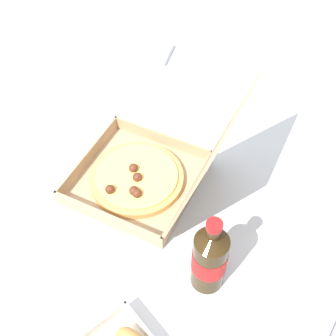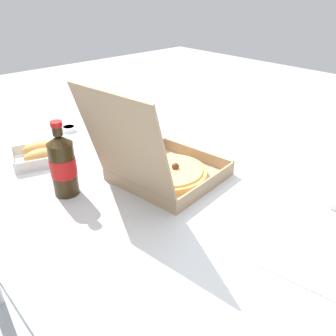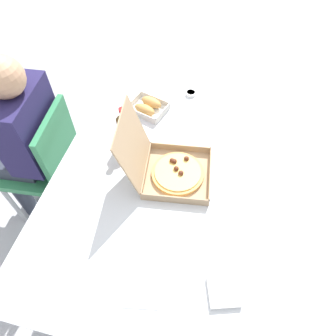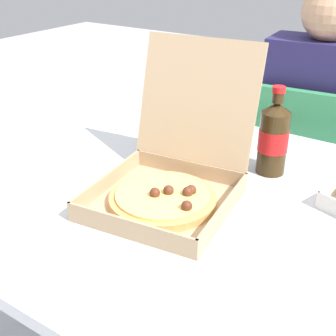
{
  "view_description": "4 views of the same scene",
  "coord_description": "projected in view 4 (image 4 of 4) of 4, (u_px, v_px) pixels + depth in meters",
  "views": [
    {
      "loc": [
        0.58,
        0.38,
        1.65
      ],
      "look_at": [
        -0.01,
        -0.01,
        0.79
      ],
      "focal_mm": 48.55,
      "sensor_mm": 36.0,
      "label": 1
    },
    {
      "loc": [
        -0.67,
        0.57,
        1.28
      ],
      "look_at": [
        -0.01,
        -0.04,
        0.78
      ],
      "focal_mm": 36.85,
      "sensor_mm": 36.0,
      "label": 2
    },
    {
      "loc": [
        -0.78,
        -0.23,
        1.88
      ],
      "look_at": [
        0.03,
        -0.04,
        0.77
      ],
      "focal_mm": 33.04,
      "sensor_mm": 36.0,
      "label": 3
    },
    {
      "loc": [
        0.52,
        -0.8,
        1.26
      ],
      "look_at": [
        0.01,
        -0.03,
        0.79
      ],
      "focal_mm": 48.55,
      "sensor_mm": 36.0,
      "label": 4
    }
  ],
  "objects": [
    {
      "name": "dining_table",
      "position": [
        173.0,
        211.0,
        1.12
      ],
      "size": [
        1.41,
        0.95,
        0.73
      ],
      "color": "silver",
      "rests_on": "ground_plane"
    },
    {
      "name": "chair",
      "position": [
        306.0,
        176.0,
        1.67
      ],
      "size": [
        0.43,
        0.43,
        0.83
      ],
      "color": "#338451",
      "rests_on": "ground_plane"
    },
    {
      "name": "diner_person",
      "position": [
        318.0,
        118.0,
        1.62
      ],
      "size": [
        0.37,
        0.43,
        1.15
      ],
      "color": "#333847",
      "rests_on": "ground_plane"
    },
    {
      "name": "pizza_box_open",
      "position": [
        170.0,
        179.0,
        1.02
      ],
      "size": [
        0.34,
        0.41,
        0.33
      ],
      "color": "tan",
      "rests_on": "dining_table"
    },
    {
      "name": "cola_bottle",
      "position": [
        273.0,
        138.0,
        1.12
      ],
      "size": [
        0.07,
        0.07,
        0.22
      ],
      "color": "#33230F",
      "rests_on": "dining_table"
    },
    {
      "name": "paper_menu",
      "position": [
        28.0,
        149.0,
        1.28
      ],
      "size": [
        0.23,
        0.18,
        0.0
      ],
      "primitive_type": "cube",
      "rotation": [
        0.0,
        0.0,
        0.18
      ],
      "color": "white",
      "rests_on": "dining_table"
    }
  ]
}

